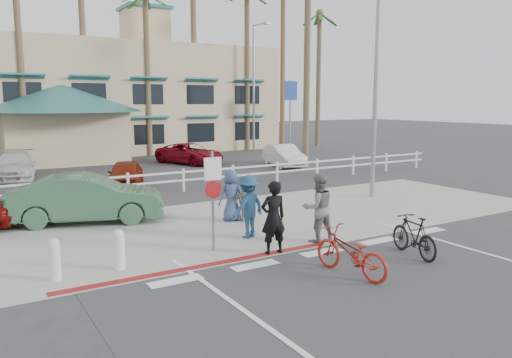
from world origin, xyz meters
TOP-DOWN VIEW (x-y plane):
  - ground at (0.00, 0.00)m, footprint 140.00×140.00m
  - bike_path at (0.00, -2.00)m, footprint 12.00×16.00m
  - sidewalk_plaza at (0.00, 4.50)m, footprint 22.00×7.00m
  - cross_street at (0.00, 8.50)m, footprint 40.00×5.00m
  - parking_lot at (0.00, 18.00)m, footprint 50.00×16.00m
  - curb_red at (-3.00, 1.20)m, footprint 7.00×0.25m
  - rail_fence at (0.50, 10.50)m, footprint 29.40×0.16m
  - building at (2.00, 31.00)m, footprint 28.00×16.00m
  - sign_post at (-2.30, 2.20)m, footprint 0.50×0.10m
  - bollard_0 at (-4.80, 2.00)m, footprint 0.26×0.26m
  - bollard_1 at (-6.20, 2.00)m, footprint 0.26×0.26m
  - streetlight_0 at (6.50, 5.50)m, footprint 0.60×2.00m
  - streetlight_1 at (12.00, 24.00)m, footprint 0.60×2.00m
  - info_sign at (14.00, 22.00)m, footprint 1.20×0.16m
  - palm_3 at (-4.00, 25.00)m, footprint 4.00×4.00m
  - palm_4 at (0.00, 26.00)m, footprint 4.00×4.00m
  - palm_5 at (4.00, 25.00)m, footprint 4.00×4.00m
  - palm_6 at (8.00, 26.00)m, footprint 4.00×4.00m
  - palm_7 at (12.00, 25.00)m, footprint 4.00×4.00m
  - palm_8 at (16.00, 26.00)m, footprint 4.00×4.00m
  - palm_9 at (19.00, 25.00)m, footprint 4.00×4.00m
  - palm_11 at (11.00, 16.00)m, footprint 4.00×4.00m
  - bike_red at (-0.52, -1.04)m, footprint 0.95×2.08m
  - rider_red at (-1.11, 1.18)m, footprint 0.72×0.51m
  - bike_black at (1.79, -0.80)m, footprint 0.83×1.80m
  - rider_black at (0.55, 1.48)m, footprint 1.03×0.86m
  - pedestrian_a at (-0.88, 2.84)m, footprint 1.29×0.94m
  - pedestrian_child at (0.00, 4.54)m, footprint 0.75×0.34m
  - pedestrian_b at (-0.35, 4.83)m, footprint 0.82×0.53m
  - car_white_sedan at (-4.36, 7.03)m, footprint 5.00×3.05m
  - lot_car_2 at (-1.40, 12.83)m, footprint 2.66×3.83m
  - lot_car_3 at (8.73, 15.10)m, footprint 2.15×4.12m
  - lot_car_4 at (-5.36, 18.18)m, footprint 2.58×4.82m
  - lot_car_5 at (4.52, 19.21)m, footprint 3.61×5.00m

SIDE VIEW (x-z plane):
  - ground at x=0.00m, z-range 0.00..0.00m
  - parking_lot at x=0.00m, z-range 0.00..0.01m
  - bike_path at x=0.00m, z-range 0.00..0.01m
  - cross_street at x=0.00m, z-range 0.00..0.01m
  - sidewalk_plaza at x=0.00m, z-range 0.00..0.01m
  - curb_red at x=-3.00m, z-range 0.00..0.02m
  - bollard_0 at x=-4.80m, z-range 0.00..0.95m
  - bollard_1 at x=-6.20m, z-range 0.00..0.95m
  - rail_fence at x=0.50m, z-range 0.00..1.00m
  - bike_black at x=1.79m, z-range 0.00..1.04m
  - bike_red at x=-0.52m, z-range 0.00..1.06m
  - lot_car_2 at x=-1.40m, z-range 0.00..1.21m
  - pedestrian_child at x=0.00m, z-range 0.00..1.26m
  - lot_car_5 at x=4.52m, z-range 0.00..1.26m
  - lot_car_3 at x=8.73m, z-range 0.00..1.29m
  - lot_car_4 at x=-5.36m, z-range 0.00..1.33m
  - car_white_sedan at x=-4.36m, z-range 0.00..1.56m
  - pedestrian_b at x=-0.35m, z-range 0.00..1.67m
  - pedestrian_a at x=-0.88m, z-range 0.00..1.79m
  - rider_red at x=-1.11m, z-range 0.00..1.88m
  - rider_black at x=0.55m, z-range 0.00..1.91m
  - sign_post at x=-2.30m, z-range 0.00..2.90m
  - info_sign at x=14.00m, z-range 0.00..5.60m
  - streetlight_0 at x=6.50m, z-range 0.00..9.00m
  - streetlight_1 at x=12.00m, z-range 0.00..9.50m
  - building at x=2.00m, z-range 0.00..11.30m
  - palm_5 at x=4.00m, z-range 0.00..13.00m
  - palm_9 at x=19.00m, z-range 0.00..13.00m
  - palm_3 at x=-4.00m, z-range 0.00..14.00m
  - palm_7 at x=12.00m, z-range 0.00..14.00m
  - palm_11 at x=11.00m, z-range 0.00..14.00m
  - palm_4 at x=0.00m, z-range 0.00..15.00m
  - palm_8 at x=16.00m, z-range 0.00..15.00m
  - palm_6 at x=8.00m, z-range 0.00..17.00m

